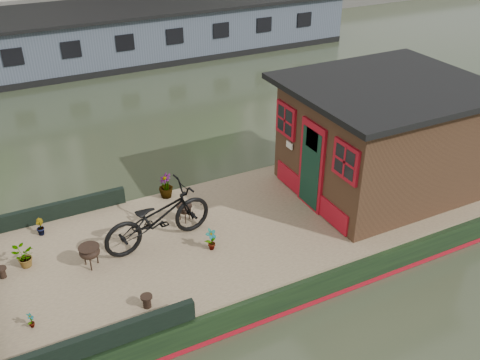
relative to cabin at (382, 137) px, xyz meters
name	(u,v)px	position (x,y,z in m)	size (l,w,h in m)	color
ground	(290,236)	(-2.19, 0.00, -1.88)	(120.00, 120.00, 0.00)	#293320
houseboat_hull	(235,242)	(-3.52, 0.00, -1.60)	(14.01, 4.02, 0.60)	black
houseboat_deck	(292,211)	(-2.19, 0.00, -1.25)	(11.80, 3.80, 0.05)	#9A845F
bow_bulwark	(37,276)	(-7.25, 0.00, -1.05)	(3.00, 4.00, 0.35)	black
cabin	(382,137)	(0.00, 0.00, 0.00)	(4.00, 3.50, 2.42)	black
bicycle	(158,217)	(-5.00, 0.20, -0.66)	(0.75, 2.16, 1.13)	black
potted_plant_a	(211,240)	(-4.22, -0.45, -1.01)	(0.23, 0.16, 0.44)	maroon
potted_plant_b	(40,227)	(-6.98, 1.49, -1.06)	(0.19, 0.15, 0.34)	brown
potted_plant_c	(24,257)	(-7.39, 0.59, -1.02)	(0.37, 0.32, 0.41)	#A94731
potted_plant_d	(166,186)	(-4.33, 1.70, -0.95)	(0.31, 0.31, 0.55)	maroon
potted_plant_e	(31,320)	(-7.51, -1.00, -1.09)	(0.15, 0.10, 0.28)	brown
brazier_front	(90,256)	(-6.33, 0.07, -1.02)	(0.39, 0.39, 0.42)	black
brazier_rear	(185,213)	(-4.31, 0.66, -1.05)	(0.34, 0.34, 0.36)	black
bollard_port	(2,273)	(-7.79, 0.46, -1.13)	(0.18, 0.18, 0.20)	black
bollard_stbd	(147,301)	(-5.78, -1.37, -1.12)	(0.20, 0.20, 0.23)	black
far_houseboat	(112,36)	(-2.19, 14.00, -0.91)	(20.40, 4.40, 2.11)	#454D5C
quay	(79,16)	(-2.19, 20.50, -1.43)	(60.00, 6.00, 0.90)	#47443F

